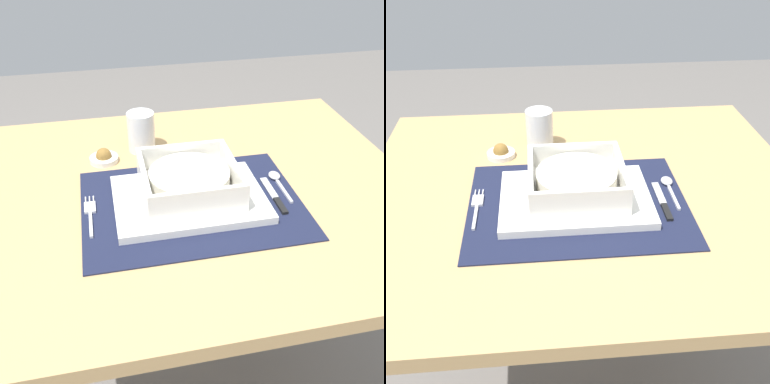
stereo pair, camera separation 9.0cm
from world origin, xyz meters
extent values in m
cube|color=tan|center=(0.00, 0.00, 0.73)|extent=(0.93, 0.79, 0.03)
cube|color=#A48252|center=(-0.42, 0.35, 0.36)|extent=(0.05, 0.05, 0.71)
cube|color=#A48252|center=(0.42, 0.35, 0.36)|extent=(0.05, 0.05, 0.71)
cube|color=#191E38|center=(-0.02, -0.06, 0.74)|extent=(0.43, 0.32, 0.00)
cube|color=white|center=(-0.03, -0.05, 0.75)|extent=(0.30, 0.21, 0.02)
cube|color=white|center=(-0.02, -0.04, 0.77)|extent=(0.19, 0.19, 0.01)
cube|color=white|center=(-0.11, -0.04, 0.80)|extent=(0.01, 0.19, 0.05)
cube|color=white|center=(0.07, -0.04, 0.80)|extent=(0.01, 0.19, 0.05)
cube|color=white|center=(-0.02, -0.12, 0.80)|extent=(0.17, 0.01, 0.05)
cube|color=white|center=(-0.02, 0.05, 0.80)|extent=(0.17, 0.01, 0.05)
cylinder|color=silver|center=(-0.02, -0.04, 0.79)|extent=(0.16, 0.16, 0.03)
cube|color=silver|center=(-0.22, -0.09, 0.75)|extent=(0.01, 0.08, 0.00)
cube|color=silver|center=(-0.22, -0.03, 0.75)|extent=(0.02, 0.04, 0.00)
cylinder|color=silver|center=(-0.23, -0.01, 0.75)|extent=(0.00, 0.02, 0.00)
cylinder|color=silver|center=(-0.22, -0.01, 0.75)|extent=(0.00, 0.02, 0.00)
cylinder|color=silver|center=(-0.21, -0.01, 0.75)|extent=(0.00, 0.02, 0.00)
cube|color=silver|center=(0.17, -0.06, 0.75)|extent=(0.01, 0.08, 0.00)
ellipsoid|color=silver|center=(0.17, 0.00, 0.75)|extent=(0.02, 0.03, 0.01)
cube|color=black|center=(0.15, -0.11, 0.75)|extent=(0.01, 0.05, 0.01)
cube|color=silver|center=(0.15, -0.04, 0.75)|extent=(0.01, 0.08, 0.00)
cylinder|color=white|center=(-0.09, 0.19, 0.79)|extent=(0.06, 0.06, 0.09)
cylinder|color=maroon|center=(-0.09, 0.19, 0.77)|extent=(0.05, 0.05, 0.05)
cylinder|color=white|center=(-0.18, 0.15, 0.75)|extent=(0.06, 0.06, 0.01)
sphere|color=olive|center=(-0.18, 0.15, 0.76)|extent=(0.04, 0.04, 0.04)
camera|label=1|loc=(-0.18, -0.79, 1.27)|focal=43.27mm
camera|label=2|loc=(-0.09, -0.80, 1.27)|focal=43.27mm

